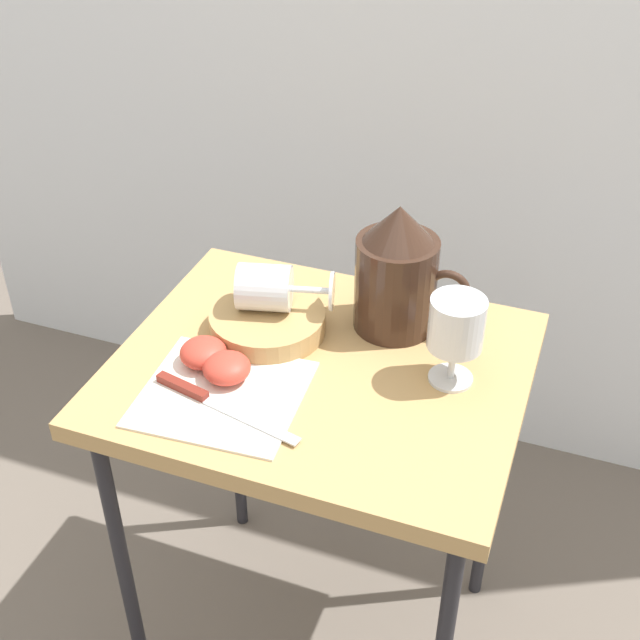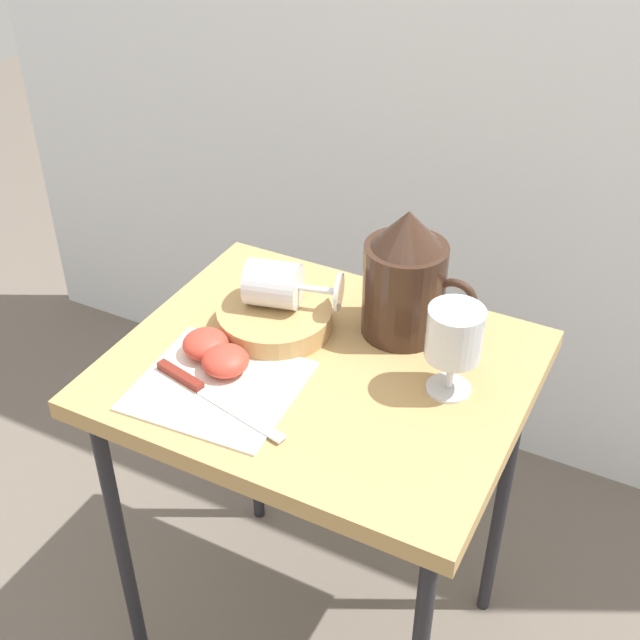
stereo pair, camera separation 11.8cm
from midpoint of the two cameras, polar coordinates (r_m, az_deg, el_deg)
ground_plane at (r=1.72m, az=-2.10°, el=-20.61°), size 6.00×6.00×0.00m
curtain_drape at (r=1.67m, az=6.50°, el=19.82°), size 2.40×0.03×1.96m
table at (r=1.27m, az=-2.67°, el=-5.33°), size 0.59×0.49×0.66m
linen_napkin at (r=1.19m, az=-9.47°, el=-5.07°), size 0.23×0.22×0.00m
basket_tray at (r=1.29m, az=-6.21°, el=-0.23°), size 0.18×0.18×0.03m
pitcher at (r=1.26m, az=2.56°, el=2.66°), size 0.18×0.12×0.21m
wine_glass_upright at (r=1.15m, az=6.36°, el=-0.66°), size 0.08×0.08×0.14m
wine_glass_tipped_near at (r=1.27m, az=-6.22°, el=2.12°), size 0.16×0.10×0.07m
apple_half_left at (r=1.23m, az=-10.66°, el=-2.29°), size 0.07×0.07×0.04m
apple_half_right at (r=1.20m, az=-9.17°, el=-3.34°), size 0.07×0.07×0.04m
knife at (r=1.18m, az=-10.68°, el=-5.33°), size 0.24×0.07×0.01m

